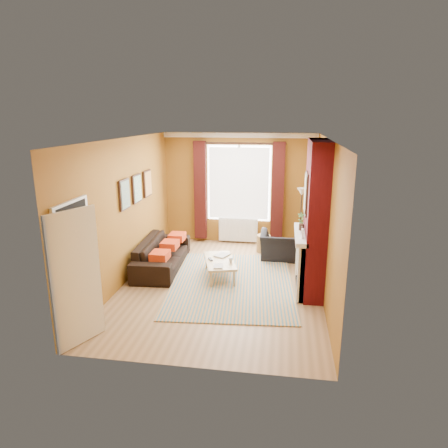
{
  "coord_description": "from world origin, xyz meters",
  "views": [
    {
      "loc": [
        1.15,
        -7.2,
        3.2
      ],
      "look_at": [
        0.0,
        0.25,
        1.15
      ],
      "focal_mm": 32.0,
      "sensor_mm": 36.0,
      "label": 1
    }
  ],
  "objects": [
    {
      "name": "striped_rug",
      "position": [
        0.2,
        0.05,
        0.01
      ],
      "size": [
        2.6,
        3.44,
        0.02
      ],
      "rotation": [
        0.0,
        0.0,
        0.08
      ],
      "color": "#306684",
      "rests_on": "ground"
    },
    {
      "name": "mug",
      "position": [
        0.14,
        0.21,
        0.42
      ],
      "size": [
        0.13,
        0.13,
        0.09
      ],
      "primitive_type": "imported",
      "rotation": [
        0.0,
        0.0,
        0.64
      ],
      "color": "#999999",
      "rests_on": "coffee_table"
    },
    {
      "name": "wicker_stool",
      "position": [
        0.69,
        2.04,
        0.21
      ],
      "size": [
        0.43,
        0.43,
        0.42
      ],
      "rotation": [
        0.0,
        0.0,
        0.38
      ],
      "color": "olive",
      "rests_on": "ground"
    },
    {
      "name": "floor_lamp",
      "position": [
        1.55,
        2.15,
        1.24
      ],
      "size": [
        0.29,
        0.29,
        1.57
      ],
      "rotation": [
        0.0,
        0.0,
        0.28
      ],
      "color": "black",
      "rests_on": "ground"
    },
    {
      "name": "ground",
      "position": [
        0.0,
        0.0,
        0.0
      ],
      "size": [
        5.5,
        5.5,
        0.0
      ],
      "primitive_type": "plane",
      "color": "brown",
      "rests_on": "ground"
    },
    {
      "name": "armchair",
      "position": [
        1.13,
        1.62,
        0.31
      ],
      "size": [
        0.96,
        0.84,
        0.62
      ],
      "primitive_type": "imported",
      "rotation": [
        0.0,
        0.0,
        3.15
      ],
      "color": "black",
      "rests_on": "ground"
    },
    {
      "name": "book_a",
      "position": [
        -0.16,
        -0.08,
        0.38
      ],
      "size": [
        0.21,
        0.27,
        0.02
      ],
      "primitive_type": "imported",
      "rotation": [
        0.0,
        0.0,
        0.13
      ],
      "color": "#999999",
      "rests_on": "coffee_table"
    },
    {
      "name": "tv_remote",
      "position": [
        -0.29,
        0.29,
        0.38
      ],
      "size": [
        0.13,
        0.18,
        0.02
      ],
      "rotation": [
        0.0,
        0.0,
        0.47
      ],
      "color": "#272629",
      "rests_on": "coffee_table"
    },
    {
      "name": "room_walls",
      "position": [
        0.63,
        0.28,
        1.38
      ],
      "size": [
        3.82,
        5.54,
        2.83
      ],
      "color": "brown",
      "rests_on": "ground"
    },
    {
      "name": "coffee_table",
      "position": [
        -0.1,
        0.31,
        0.33
      ],
      "size": [
        0.85,
        1.23,
        0.37
      ],
      "rotation": [
        0.0,
        0.0,
        0.28
      ],
      "color": "tan",
      "rests_on": "ground"
    },
    {
      "name": "sofa",
      "position": [
        -1.42,
        0.66,
        0.31
      ],
      "size": [
        0.96,
        2.2,
        0.63
      ],
      "primitive_type": "imported",
      "rotation": [
        0.0,
        0.0,
        1.63
      ],
      "color": "black",
      "rests_on": "ground"
    },
    {
      "name": "book_b",
      "position": [
        -0.2,
        0.63,
        0.38
      ],
      "size": [
        0.35,
        0.39,
        0.02
      ],
      "primitive_type": "imported",
      "rotation": [
        0.0,
        0.0,
        -0.43
      ],
      "color": "#999999",
      "rests_on": "coffee_table"
    }
  ]
}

